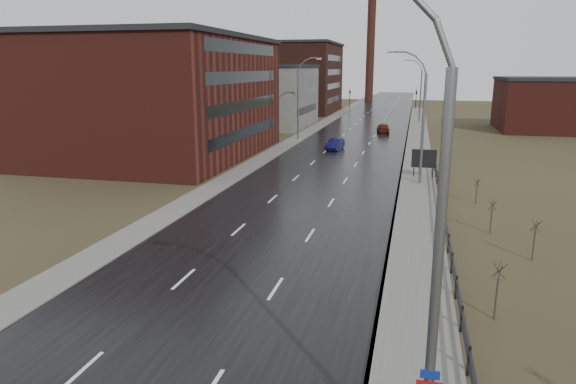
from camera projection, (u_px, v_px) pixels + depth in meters
The scene contains 23 objects.
road at pixel (352, 143), 69.50m from camera, with size 14.00×300.00×0.06m, color black.
sidewalk_right at pixel (417, 186), 43.89m from camera, with size 3.20×180.00×0.18m, color #595651.
curb_right at pixel (399, 185), 44.25m from camera, with size 0.16×180.00×0.18m, color slate.
sidewalk_left at pixel (293, 141), 71.40m from camera, with size 2.40×260.00×0.12m, color #595651.
warehouse_near at pixel (155, 97), 58.66m from camera, with size 22.44×28.56×13.50m.
warehouse_mid at pixel (263, 95), 89.44m from camera, with size 16.32×20.40×10.50m.
warehouse_far at pixel (279, 77), 118.31m from camera, with size 26.52×24.48×15.50m.
building_right at pixel (559, 104), 82.17m from camera, with size 18.36×16.32×8.50m.
smokestack at pixel (371, 48), 152.13m from camera, with size 2.70×2.70×30.70m.
streetlight_main at pixel (423, 250), 11.38m from camera, with size 3.91×0.29×12.11m.
streetlight_right_mid at pixel (420, 118), 43.50m from camera, with size 3.36×0.28×11.35m.
streetlight_left at pixel (300, 98), 71.81m from camera, with size 3.36×0.28×11.35m.
streetlight_right_far at pixel (419, 91), 94.44m from camera, with size 3.36×0.28×11.35m.
guardrail at pixel (449, 245), 27.61m from camera, with size 0.10×53.05×1.10m.
shrub_c at pixel (497, 289), 20.62m from camera, with size 0.58×0.61×2.46m.
shrub_d at pixel (534, 239), 27.01m from camera, with size 0.53×0.56×2.24m.
shrub_e at pixel (492, 216), 31.46m from camera, with size 0.51×0.53×2.13m.
shrub_f at pixel (477, 191), 38.37m from camera, with size 0.46×0.48×1.92m.
billboard at pixel (424, 159), 46.92m from camera, with size 2.21×0.17×2.73m.
traffic_light_left at pixel (350, 90), 126.88m from camera, with size 0.58×2.73×5.30m.
traffic_light_right at pixel (416, 91), 123.14m from camera, with size 0.58×2.73×5.30m.
car_near at pixel (335, 145), 63.58m from camera, with size 1.43×4.10×1.35m, color #0B0B3B.
car_far at pixel (383, 128), 79.98m from camera, with size 1.80×4.49×1.53m, color #4E160D.
Camera 1 is at (8.13, -9.17, 9.99)m, focal length 32.00 mm.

